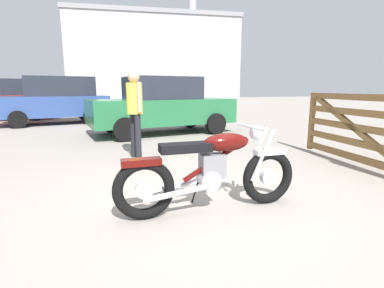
{
  "coord_description": "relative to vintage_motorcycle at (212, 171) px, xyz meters",
  "views": [
    {
      "loc": [
        -1.1,
        -3.14,
        1.33
      ],
      "look_at": [
        0.11,
        0.84,
        0.53
      ],
      "focal_mm": 26.91,
      "sensor_mm": 36.0,
      "label": 1
    }
  ],
  "objects": [
    {
      "name": "ground_plane",
      "position": [
        0.02,
        0.33,
        -0.45
      ],
      "size": [
        80.0,
        80.0,
        0.0
      ],
      "primitive_type": "plane",
      "color": "gray"
    },
    {
      "name": "pale_sedan_back",
      "position": [
        0.59,
        5.71,
        0.38
      ],
      "size": [
        4.44,
        2.48,
        1.67
      ],
      "rotation": [
        0.0,
        0.0,
        0.18
      ],
      "color": "black",
      "rests_on": "ground_plane"
    },
    {
      "name": "timber_gate",
      "position": [
        3.06,
        0.81,
        0.25
      ],
      "size": [
        0.29,
        2.54,
        1.6
      ],
      "rotation": [
        0.0,
        0.0,
        1.51
      ],
      "color": "brown",
      "rests_on": "ground_plane"
    },
    {
      "name": "bystander",
      "position": [
        -0.52,
        2.76,
        0.57
      ],
      "size": [
        0.3,
        0.43,
        1.66
      ],
      "rotation": [
        0.0,
        0.0,
        3.53
      ],
      "color": "black",
      "rests_on": "ground_plane"
    },
    {
      "name": "industrial_building",
      "position": [
        5.93,
        37.6,
        4.93
      ],
      "size": [
        22.35,
        12.23,
        21.48
      ],
      "rotation": [
        0.0,
        0.0,
        -0.1
      ],
      "color": "#9EA0A8",
      "rests_on": "ground_plane"
    },
    {
      "name": "white_estate_far",
      "position": [
        -2.8,
        9.32,
        0.47
      ],
      "size": [
        4.15,
        2.39,
        1.78
      ],
      "rotation": [
        0.0,
        0.0,
        3.34
      ],
      "color": "black",
      "rests_on": "ground_plane"
    },
    {
      "name": "vintage_motorcycle",
      "position": [
        0.0,
        0.0,
        0.0
      ],
      "size": [
        2.08,
        0.62,
        0.94
      ],
      "rotation": [
        0.0,
        0.0,
        0.01
      ],
      "color": "black",
      "rests_on": "ground_plane"
    }
  ]
}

